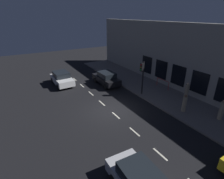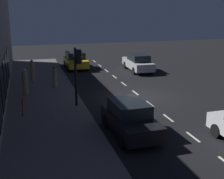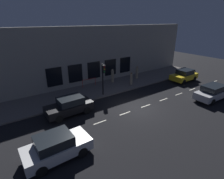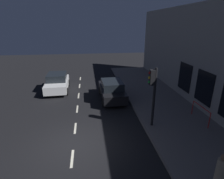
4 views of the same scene
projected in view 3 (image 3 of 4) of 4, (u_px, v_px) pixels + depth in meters
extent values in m
plane|color=black|center=(138.00, 109.00, 16.64)|extent=(60.00, 60.00, 0.00)
cube|color=#5B5654|center=(103.00, 88.00, 21.41)|extent=(4.50, 32.00, 0.15)
cube|color=gray|center=(92.00, 56.00, 22.06)|extent=(0.60, 32.00, 7.18)
cube|color=black|center=(125.00, 65.00, 25.12)|extent=(0.04, 1.78, 2.15)
cube|color=black|center=(110.00, 67.00, 23.79)|extent=(0.04, 1.78, 2.15)
cube|color=black|center=(94.00, 70.00, 22.46)|extent=(0.04, 1.78, 2.15)
cube|color=black|center=(75.00, 73.00, 21.13)|extent=(0.04, 1.78, 2.15)
cube|color=black|center=(54.00, 77.00, 19.79)|extent=(0.04, 1.78, 2.15)
cube|color=beige|center=(215.00, 81.00, 23.98)|extent=(0.12, 1.20, 0.01)
cube|color=beige|center=(204.00, 85.00, 22.62)|extent=(0.12, 1.20, 0.01)
cube|color=beige|center=(192.00, 89.00, 21.26)|extent=(0.12, 1.20, 0.01)
cube|color=beige|center=(179.00, 94.00, 19.89)|extent=(0.12, 1.20, 0.01)
cube|color=beige|center=(164.00, 100.00, 18.53)|extent=(0.12, 1.20, 0.01)
cube|color=beige|center=(146.00, 106.00, 17.17)|extent=(0.12, 1.20, 0.01)
cube|color=beige|center=(125.00, 113.00, 15.80)|extent=(0.12, 1.20, 0.01)
cube|color=beige|center=(100.00, 122.00, 14.44)|extent=(0.12, 1.20, 0.01)
cube|color=beige|center=(70.00, 133.00, 13.08)|extent=(0.12, 1.20, 0.01)
cube|color=beige|center=(33.00, 146.00, 11.71)|extent=(0.12, 1.20, 0.01)
cylinder|color=black|center=(103.00, 80.00, 18.81)|extent=(0.15, 0.15, 3.45)
cube|color=black|center=(104.00, 69.00, 18.20)|extent=(0.26, 0.32, 0.84)
sphere|color=red|center=(104.00, 67.00, 18.00)|extent=(0.15, 0.15, 0.15)
sphere|color=gold|center=(104.00, 69.00, 18.10)|extent=(0.15, 0.15, 0.15)
sphere|color=green|center=(104.00, 72.00, 18.19)|extent=(0.15, 0.15, 0.15)
cube|color=black|center=(69.00, 108.00, 15.50)|extent=(1.86, 4.13, 0.70)
cube|color=black|center=(70.00, 100.00, 15.35)|extent=(1.60, 2.16, 0.60)
cylinder|color=black|center=(59.00, 119.00, 14.31)|extent=(0.24, 0.65, 0.64)
cylinder|color=black|center=(52.00, 111.00, 15.54)|extent=(0.24, 0.65, 0.64)
cylinder|color=black|center=(87.00, 110.00, 15.69)|extent=(0.24, 0.65, 0.64)
cylinder|color=black|center=(79.00, 104.00, 16.92)|extent=(0.24, 0.65, 0.64)
cube|color=silver|center=(58.00, 148.00, 10.59)|extent=(1.96, 4.01, 0.70)
cube|color=black|center=(54.00, 141.00, 10.26)|extent=(1.68, 2.10, 0.60)
cylinder|color=black|center=(71.00, 138.00, 12.02)|extent=(0.24, 0.65, 0.64)
cylinder|color=black|center=(83.00, 152.00, 10.73)|extent=(0.24, 0.65, 0.64)
cylinder|color=black|center=(33.00, 153.00, 10.68)|extent=(0.24, 0.65, 0.64)
cylinder|color=black|center=(42.00, 171.00, 9.39)|extent=(0.24, 0.65, 0.64)
cube|color=gold|center=(184.00, 76.00, 23.97)|extent=(1.88, 3.91, 0.70)
cube|color=black|center=(185.00, 72.00, 23.81)|extent=(1.64, 2.04, 0.60)
cylinder|color=black|center=(184.00, 82.00, 22.78)|extent=(0.22, 0.64, 0.64)
cylinder|color=black|center=(173.00, 79.00, 24.10)|extent=(0.22, 0.64, 0.64)
cylinder|color=black|center=(194.00, 79.00, 24.06)|extent=(0.22, 0.64, 0.64)
cylinder|color=black|center=(183.00, 76.00, 25.38)|extent=(0.22, 0.64, 0.64)
cube|color=#B7B7BC|center=(213.00, 93.00, 18.47)|extent=(1.87, 4.64, 0.70)
cube|color=black|center=(214.00, 88.00, 18.14)|extent=(1.59, 2.43, 0.60)
cylinder|color=black|center=(213.00, 91.00, 19.92)|extent=(0.24, 0.65, 0.64)
cylinder|color=black|center=(198.00, 96.00, 18.50)|extent=(0.24, 0.65, 0.64)
cylinder|color=black|center=(213.00, 102.00, 17.25)|extent=(0.24, 0.65, 0.64)
cylinder|color=gray|center=(113.00, 76.00, 23.05)|extent=(0.46, 0.46, 1.56)
sphere|color=beige|center=(113.00, 70.00, 22.72)|extent=(0.21, 0.21, 0.21)
cube|color=beige|center=(112.00, 70.00, 22.78)|extent=(0.05, 0.07, 0.06)
cylinder|color=gray|center=(137.00, 73.00, 24.58)|extent=(0.47, 0.47, 1.50)
sphere|color=#936B4C|center=(137.00, 67.00, 24.26)|extent=(0.20, 0.20, 0.20)
cube|color=#936B4C|center=(137.00, 67.00, 24.35)|extent=(0.06, 0.07, 0.06)
cylinder|color=gray|center=(131.00, 79.00, 22.25)|extent=(0.49, 0.49, 1.36)
sphere|color=brown|center=(131.00, 73.00, 21.96)|extent=(0.22, 0.22, 0.22)
cube|color=brown|center=(131.00, 73.00, 21.97)|extent=(0.07, 0.07, 0.06)
cylinder|color=red|center=(95.00, 81.00, 22.05)|extent=(0.05, 0.05, 0.95)
cylinder|color=red|center=(83.00, 84.00, 21.13)|extent=(0.05, 0.05, 0.95)
cylinder|color=red|center=(89.00, 79.00, 21.41)|extent=(0.05, 1.75, 0.05)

